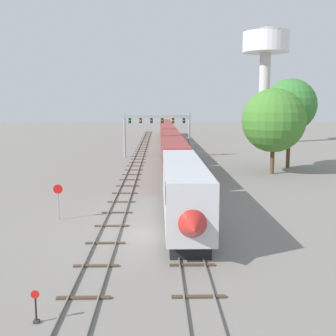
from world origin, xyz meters
name	(u,v)px	position (x,y,z in m)	size (l,w,h in m)	color
ground_plane	(158,234)	(0.00, 0.00, 0.00)	(400.00, 400.00, 0.00)	gray
track_main	(168,148)	(2.00, 60.00, 0.07)	(2.60, 200.00, 0.16)	slate
track_near	(137,161)	(-3.50, 40.00, 0.07)	(2.60, 160.00, 0.16)	slate
passenger_train	(169,140)	(2.00, 51.20, 2.61)	(3.04, 115.20, 4.80)	silver
signal_gantry	(157,125)	(-0.25, 45.39, 5.76)	(12.10, 0.49, 7.79)	#999BA0
water_tower	(266,50)	(25.58, 72.86, 22.30)	(11.08, 11.08, 27.63)	beige
switch_stand	(36,311)	(-5.10, -12.19, 0.52)	(0.36, 0.24, 1.46)	black
stop_sign	(58,197)	(-8.00, 4.12, 1.87)	(0.76, 0.08, 2.88)	gray
trackside_tree_left	(290,105)	(19.15, 31.83, 9.16)	(7.62, 7.62, 13.00)	brown
trackside_tree_mid	(274,121)	(15.36, 26.49, 7.16)	(8.46, 8.46, 11.40)	brown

